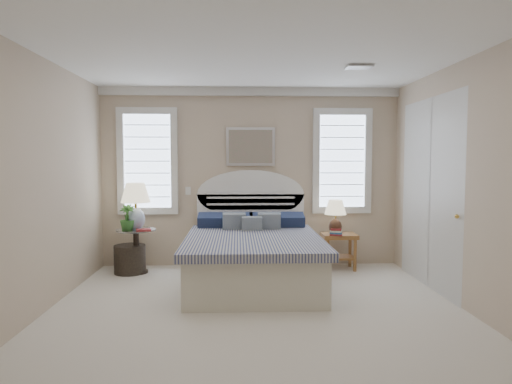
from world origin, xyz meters
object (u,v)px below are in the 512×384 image
(side_table_left, at_px, (136,246))
(nightstand_right, at_px, (339,243))
(floor_pot, at_px, (130,259))
(lamp_left, at_px, (136,201))
(bed, at_px, (253,254))
(lamp_right, at_px, (335,213))

(side_table_left, relative_size, nightstand_right, 1.19)
(side_table_left, height_order, floor_pot, side_table_left)
(lamp_left, bearing_deg, side_table_left, 112.53)
(bed, height_order, lamp_right, bed)
(side_table_left, distance_m, lamp_right, 2.91)
(bed, height_order, nightstand_right, bed)
(floor_pot, height_order, lamp_left, lamp_left)
(bed, bearing_deg, lamp_right, 27.32)
(bed, bearing_deg, nightstand_right, 28.03)
(bed, xyz_separation_m, floor_pot, (-1.74, 0.59, -0.18))
(lamp_left, relative_size, lamp_right, 1.31)
(side_table_left, relative_size, floor_pot, 1.42)
(floor_pot, relative_size, lamp_left, 0.66)
(bed, bearing_deg, floor_pot, 161.33)
(bed, height_order, side_table_left, bed)
(lamp_right, bearing_deg, nightstand_right, 38.58)
(side_table_left, bearing_deg, lamp_right, 0.83)
(nightstand_right, bearing_deg, floor_pot, -178.06)
(nightstand_right, bearing_deg, lamp_left, -177.64)
(nightstand_right, xyz_separation_m, lamp_left, (-2.94, -0.12, 0.65))
(bed, xyz_separation_m, side_table_left, (-1.65, 0.59, 0.00))
(floor_pot, bearing_deg, side_table_left, 1.88)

